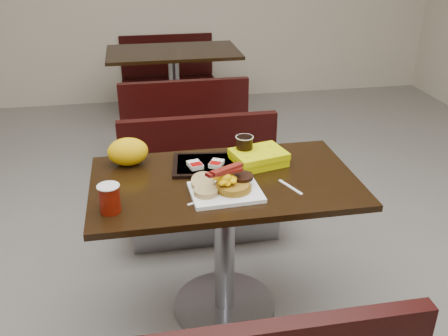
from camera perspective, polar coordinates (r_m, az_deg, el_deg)
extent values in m
cube|color=gray|center=(2.69, 0.05, -15.62)|extent=(6.00, 7.00, 0.01)
cube|color=white|center=(2.14, 0.19, -2.77)|extent=(0.31, 0.25, 0.02)
cylinder|color=#956A18|center=(2.13, 1.10, -2.08)|extent=(0.17, 0.17, 0.03)
cylinder|color=black|center=(2.16, 2.08, -0.99)|extent=(0.12, 0.12, 0.02)
ellipsoid|color=#FFDB05|center=(2.10, 0.10, -1.27)|extent=(0.12, 0.11, 0.05)
cylinder|color=tan|center=(2.10, -2.08, -2.70)|extent=(0.12, 0.12, 0.02)
cylinder|color=tan|center=(2.15, -2.40, -1.60)|extent=(0.12, 0.12, 0.06)
cylinder|color=#991205|center=(2.04, -12.94, -3.44)|extent=(0.10, 0.10, 0.12)
cube|color=white|center=(2.21, 7.59, -2.16)|extent=(0.07, 0.15, 0.00)
cube|color=#AC6307|center=(2.35, -1.94, -0.10)|extent=(0.04, 0.03, 0.01)
cube|color=#8C0504|center=(2.29, -0.98, -0.87)|extent=(0.04, 0.03, 0.01)
cube|color=black|center=(2.38, -1.47, 0.38)|extent=(0.39, 0.30, 0.02)
cube|color=silver|center=(2.34, -3.33, 0.35)|extent=(0.08, 0.09, 0.02)
cube|color=silver|center=(2.35, -0.87, 0.49)|extent=(0.09, 0.10, 0.02)
cylinder|color=black|center=(2.41, 2.34, 2.38)|extent=(0.09, 0.09, 0.11)
cube|color=#CDD003|center=(2.40, 3.97, 1.21)|extent=(0.28, 0.24, 0.07)
ellipsoid|color=#FA9B08|center=(2.42, -10.92, 1.85)|extent=(0.20, 0.15, 0.13)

